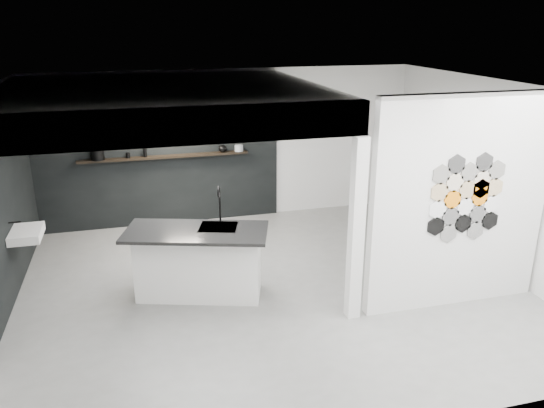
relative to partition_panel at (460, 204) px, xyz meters
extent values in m
cube|color=slate|center=(-2.23, 1.00, -1.40)|extent=(7.00, 6.00, 0.01)
cube|color=silver|center=(0.00, 0.00, 0.00)|extent=(2.45, 0.15, 2.80)
cube|color=black|center=(-3.52, 3.97, -0.22)|extent=(4.40, 0.04, 2.35)
cube|color=black|center=(-5.70, 2.00, -0.22)|extent=(0.04, 4.00, 2.35)
cube|color=silver|center=(-3.52, 2.00, 1.15)|extent=(4.40, 4.00, 0.40)
cube|color=silver|center=(-1.41, 0.00, -0.22)|extent=(0.16, 0.16, 2.35)
cube|color=silver|center=(-3.52, 0.08, 1.15)|extent=(4.40, 0.16, 0.40)
cube|color=silver|center=(-5.46, 1.80, -0.55)|extent=(0.40, 0.60, 0.12)
cube|color=black|center=(-3.43, 3.87, -0.10)|extent=(3.00, 0.15, 0.04)
cube|color=silver|center=(-3.22, 1.06, -0.93)|extent=(1.76, 1.07, 0.95)
cube|color=black|center=(-3.25, 0.97, -0.43)|extent=(2.04, 1.35, 0.04)
cube|color=black|center=(-2.94, 1.03, -0.42)|extent=(0.60, 0.55, 0.02)
cylinder|color=black|center=(-2.88, 1.24, -0.19)|extent=(0.03, 0.03, 0.44)
torus|color=black|center=(-2.90, 1.17, 0.03)|extent=(0.07, 0.15, 0.15)
cylinder|color=black|center=(-4.56, 3.87, 0.01)|extent=(0.27, 0.27, 0.18)
ellipsoid|color=black|center=(-2.38, 3.87, -0.01)|extent=(0.19, 0.19, 0.13)
cylinder|color=gray|center=(-2.08, 3.87, -0.02)|extent=(0.20, 0.20, 0.11)
cylinder|color=gray|center=(-2.08, 3.87, -0.02)|extent=(0.09, 0.09, 0.12)
cylinder|color=black|center=(-3.76, 3.87, 0.00)|extent=(0.08, 0.08, 0.17)
cylinder|color=black|center=(-4.06, 3.87, -0.03)|extent=(0.09, 0.09, 0.09)
cylinder|color=black|center=(-0.37, -0.09, -0.24)|extent=(0.26, 0.02, 0.26)
cylinder|color=white|center=(-0.37, -0.09, -0.01)|extent=(0.26, 0.02, 0.26)
cylinder|color=tan|center=(-0.37, -0.09, 0.21)|extent=(0.26, 0.02, 0.26)
cylinder|color=#66635E|center=(-0.37, -0.09, 0.44)|extent=(0.26, 0.02, 0.26)
cylinder|color=silver|center=(-0.17, -0.09, -0.35)|extent=(0.26, 0.02, 0.26)
cylinder|color=black|center=(-0.17, -0.09, -0.13)|extent=(0.26, 0.02, 0.26)
cylinder|color=orange|center=(-0.17, -0.09, 0.10)|extent=(0.26, 0.02, 0.26)
cylinder|color=beige|center=(-0.17, -0.09, 0.33)|extent=(0.26, 0.02, 0.26)
cylinder|color=#2D2D2D|center=(-0.17, -0.09, 0.55)|extent=(0.26, 0.02, 0.26)
cylinder|color=black|center=(0.02, -0.09, -0.24)|extent=(0.26, 0.02, 0.26)
cylinder|color=white|center=(0.02, -0.09, -0.01)|extent=(0.26, 0.02, 0.26)
cylinder|color=tan|center=(0.02, -0.09, 0.21)|extent=(0.26, 0.02, 0.26)
cylinder|color=#66635E|center=(0.02, -0.09, 0.44)|extent=(0.26, 0.02, 0.26)
cylinder|color=silver|center=(0.22, -0.09, -0.35)|extent=(0.26, 0.02, 0.26)
cylinder|color=black|center=(0.22, -0.09, -0.13)|extent=(0.26, 0.02, 0.26)
cylinder|color=orange|center=(0.22, -0.09, 0.10)|extent=(0.26, 0.02, 0.26)
cylinder|color=beige|center=(0.22, -0.09, 0.33)|extent=(0.26, 0.02, 0.26)
cylinder|color=#2D2D2D|center=(0.22, -0.09, 0.55)|extent=(0.26, 0.02, 0.26)
cylinder|color=black|center=(0.42, -0.09, -0.24)|extent=(0.26, 0.02, 0.26)
cylinder|color=white|center=(0.42, -0.09, -0.01)|extent=(0.26, 0.02, 0.26)
cylinder|color=tan|center=(0.42, -0.09, 0.21)|extent=(0.26, 0.02, 0.26)
cylinder|color=#66635E|center=(0.42, -0.09, 0.44)|extent=(0.26, 0.02, 0.26)
cylinder|color=orange|center=(0.22, -0.09, 0.21)|extent=(0.26, 0.02, 0.26)
camera|label=1|loc=(-3.95, -5.53, 2.21)|focal=35.00mm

